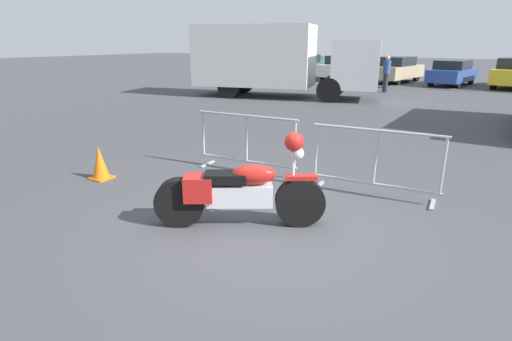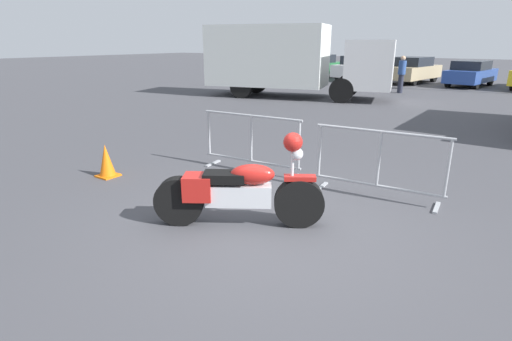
# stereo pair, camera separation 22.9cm
# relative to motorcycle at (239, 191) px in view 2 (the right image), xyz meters

# --- Properties ---
(ground_plane) EXTENTS (120.00, 120.00, 0.00)m
(ground_plane) POSITION_rel_motorcycle_xyz_m (0.48, 0.09, -0.48)
(ground_plane) COLOR #424247
(motorcycle) EXTENTS (1.98, 1.33, 1.26)m
(motorcycle) POSITION_rel_motorcycle_xyz_m (0.00, 0.00, 0.00)
(motorcycle) COLOR black
(motorcycle) RESTS_ON ground
(crowd_barrier_near) EXTENTS (2.01, 0.57, 1.07)m
(crowd_barrier_near) POSITION_rel_motorcycle_xyz_m (-1.18, 1.98, 0.07)
(crowd_barrier_near) COLOR #9EA0A5
(crowd_barrier_near) RESTS_ON ground
(crowd_barrier_far) EXTENTS (2.01, 0.57, 1.07)m
(crowd_barrier_far) POSITION_rel_motorcycle_xyz_m (1.18, 1.98, 0.07)
(crowd_barrier_far) COLOR #9EA0A5
(crowd_barrier_far) RESTS_ON ground
(box_truck) EXTENTS (8.02, 4.13, 2.98)m
(box_truck) POSITION_rel_motorcycle_xyz_m (-5.88, 11.42, 1.16)
(box_truck) COLOR silver
(box_truck) RESTS_ON ground
(parked_car_green) EXTENTS (2.49, 4.62, 1.49)m
(parked_car_green) POSITION_rel_motorcycle_xyz_m (-9.11, 20.89, 0.27)
(parked_car_green) COLOR #236B38
(parked_car_green) RESTS_ON ground
(parked_car_white) EXTENTS (2.47, 4.58, 1.48)m
(parked_car_white) POSITION_rel_motorcycle_xyz_m (-6.04, 20.93, 0.27)
(parked_car_white) COLOR white
(parked_car_white) RESTS_ON ground
(parked_car_tan) EXTENTS (2.46, 4.56, 1.47)m
(parked_car_tan) POSITION_rel_motorcycle_xyz_m (-2.98, 20.86, 0.26)
(parked_car_tan) COLOR tan
(parked_car_tan) RESTS_ON ground
(parked_car_blue) EXTENTS (2.25, 4.17, 1.34)m
(parked_car_blue) POSITION_rel_motorcycle_xyz_m (0.08, 20.74, 0.20)
(parked_car_blue) COLOR #284799
(parked_car_blue) RESTS_ON ground
(pedestrian) EXTENTS (0.43, 0.43, 1.69)m
(pedestrian) POSITION_rel_motorcycle_xyz_m (-2.21, 15.68, 0.44)
(pedestrian) COLOR #262838
(pedestrian) RESTS_ON ground
(traffic_cone) EXTENTS (0.34, 0.34, 0.59)m
(traffic_cone) POSITION_rel_motorcycle_xyz_m (-3.14, 0.27, -0.19)
(traffic_cone) COLOR orange
(traffic_cone) RESTS_ON ground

